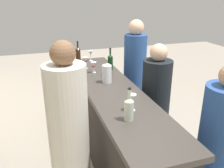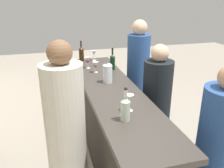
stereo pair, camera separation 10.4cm
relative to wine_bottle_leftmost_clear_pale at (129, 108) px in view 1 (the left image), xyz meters
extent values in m
plane|color=#9E9384|center=(0.69, -0.08, -1.07)|extent=(12.00, 12.00, 0.00)
cube|color=#2A2723|center=(0.69, -0.08, -0.62)|extent=(2.51, 0.48, 0.92)
cube|color=#3D3833|center=(0.69, -0.08, -0.13)|extent=(2.59, 0.56, 0.05)
cylinder|color=#B7C6B2|center=(0.00, 0.00, -0.02)|extent=(0.08, 0.08, 0.17)
cone|color=#B7C6B2|center=(0.00, 0.00, 0.08)|extent=(0.08, 0.08, 0.03)
cylinder|color=#B7C6B2|center=(0.00, 0.00, 0.13)|extent=(0.03, 0.03, 0.07)
cylinder|color=black|center=(0.00, 0.00, 0.17)|extent=(0.03, 0.03, 0.01)
cylinder|color=black|center=(1.35, -0.26, -0.02)|extent=(0.07, 0.07, 0.17)
cone|color=black|center=(1.35, -0.26, 0.08)|extent=(0.07, 0.07, 0.03)
cylinder|color=black|center=(1.35, -0.26, 0.14)|extent=(0.02, 0.02, 0.07)
cylinder|color=black|center=(1.35, -0.26, 0.18)|extent=(0.03, 0.03, 0.01)
cylinder|color=#331E0F|center=(1.88, 0.07, -0.02)|extent=(0.07, 0.07, 0.18)
cone|color=#331E0F|center=(1.88, 0.07, 0.09)|extent=(0.07, 0.07, 0.03)
cylinder|color=#331E0F|center=(1.88, 0.07, 0.15)|extent=(0.03, 0.03, 0.08)
cylinder|color=black|center=(1.88, 0.07, 0.19)|extent=(0.03, 0.03, 0.01)
cylinder|color=white|center=(1.12, -0.16, -0.10)|extent=(0.06, 0.06, 0.00)
cylinder|color=white|center=(1.12, -0.16, -0.07)|extent=(0.01, 0.01, 0.06)
cone|color=white|center=(1.12, -0.16, 0.00)|extent=(0.06, 0.06, 0.08)
cone|color=maroon|center=(1.12, -0.16, -0.03)|extent=(0.05, 0.05, 0.03)
cylinder|color=white|center=(1.85, -0.11, -0.10)|extent=(0.06, 0.06, 0.00)
cylinder|color=white|center=(1.85, -0.11, -0.07)|extent=(0.01, 0.01, 0.07)
cone|color=white|center=(1.85, -0.11, 0.01)|extent=(0.07, 0.07, 0.07)
cylinder|color=white|center=(0.15, -0.09, -0.10)|extent=(0.06, 0.06, 0.00)
cylinder|color=white|center=(0.15, -0.09, -0.07)|extent=(0.01, 0.01, 0.06)
cone|color=white|center=(0.15, -0.09, 0.00)|extent=(0.08, 0.08, 0.09)
cylinder|color=white|center=(1.28, -0.02, -0.10)|extent=(0.06, 0.06, 0.00)
cylinder|color=white|center=(1.28, -0.02, -0.07)|extent=(0.01, 0.01, 0.06)
cone|color=white|center=(1.28, -0.02, 0.00)|extent=(0.08, 0.08, 0.07)
cone|color=maroon|center=(1.28, -0.02, -0.03)|extent=(0.06, 0.06, 0.02)
cylinder|color=white|center=(1.49, 0.04, -0.10)|extent=(0.06, 0.06, 0.00)
cylinder|color=white|center=(1.49, 0.04, -0.07)|extent=(0.01, 0.01, 0.07)
cone|color=white|center=(1.49, 0.04, 0.01)|extent=(0.07, 0.07, 0.09)
cone|color=maroon|center=(1.49, 0.04, -0.02)|extent=(0.06, 0.06, 0.04)
cylinder|color=silver|center=(0.89, -0.08, 0.00)|extent=(0.11, 0.11, 0.20)
cylinder|color=black|center=(0.72, -0.64, -0.46)|extent=(0.41, 0.41, 1.23)
sphere|color=#D8AD8C|center=(0.72, -0.64, 0.24)|extent=(0.20, 0.20, 0.20)
cylinder|color=#284C8C|center=(1.66, -0.76, -0.39)|extent=(0.35, 0.35, 1.36)
sphere|color=#D8AD8C|center=(1.66, -0.76, 0.39)|extent=(0.23, 0.23, 0.23)
cylinder|color=#284C8C|center=(-0.18, -0.81, -0.46)|extent=(0.40, 0.40, 1.23)
cylinder|color=beige|center=(0.18, 0.47, -0.36)|extent=(0.35, 0.35, 1.43)
sphere|color=brown|center=(0.18, 0.47, 0.44)|extent=(0.20, 0.20, 0.20)
camera|label=1|loc=(-1.61, 0.66, 0.88)|focal=38.63mm
camera|label=2|loc=(-1.64, 0.56, 0.88)|focal=38.63mm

